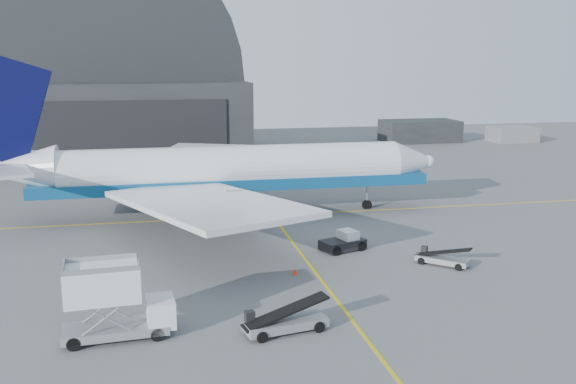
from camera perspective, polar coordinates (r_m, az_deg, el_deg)
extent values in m
plane|color=#565659|center=(45.87, 3.09, -7.96)|extent=(200.00, 200.00, 0.00)
cube|color=gold|center=(64.59, -1.44, -2.08)|extent=(80.00, 0.25, 0.02)
cube|color=gold|center=(44.06, 3.76, -8.80)|extent=(0.25, 40.00, 0.02)
cube|color=black|center=(107.67, -17.58, 6.19)|extent=(50.00, 28.00, 12.00)
cube|color=black|center=(93.82, -18.36, 4.78)|extent=(42.00, 0.40, 9.50)
cube|color=black|center=(124.85, 11.58, 4.43)|extent=(14.00, 8.00, 4.00)
cube|color=gray|center=(129.06, 19.26, 4.25)|extent=(8.00, 6.00, 2.80)
cylinder|color=white|center=(63.90, -4.78, 2.14)|extent=(33.40, 4.45, 4.45)
cone|color=white|center=(68.69, 10.94, 2.65)|extent=(4.08, 4.45, 4.45)
sphere|color=white|center=(69.42, 12.36, 2.68)|extent=(1.30, 1.30, 1.30)
cone|color=white|center=(64.55, -22.65, 1.87)|extent=(6.49, 4.45, 4.45)
cube|color=black|center=(68.19, 10.10, 3.09)|extent=(2.41, 2.04, 0.65)
cube|color=navy|center=(64.16, -4.76, 0.88)|extent=(38.96, 4.50, 1.11)
cube|color=white|center=(52.85, -7.27, -0.98)|extent=(17.11, 22.75, 1.35)
cube|color=white|center=(74.69, -8.65, 2.73)|extent=(17.11, 22.75, 1.35)
cube|color=white|center=(60.52, -23.84, 1.70)|extent=(5.68, 7.76, 0.32)
cube|color=white|center=(68.61, -22.44, 2.90)|extent=(5.68, 7.76, 0.32)
cube|color=black|center=(64.11, -23.86, 6.65)|extent=(8.60, 0.46, 10.69)
cylinder|color=gray|center=(57.04, -4.75, -1.50)|extent=(4.82, 2.50, 2.50)
cylinder|color=gray|center=(71.49, -6.22, 1.18)|extent=(4.82, 2.50, 2.50)
cylinder|color=#A5A5AA|center=(67.64, 7.05, -0.41)|extent=(0.26, 0.26, 2.60)
cylinder|color=black|center=(67.83, 7.03, -1.13)|extent=(1.02, 0.32, 1.02)
cylinder|color=black|center=(61.70, -6.08, -2.33)|extent=(1.21, 0.42, 1.21)
cylinder|color=black|center=(67.45, -6.59, -1.12)|extent=(1.21, 0.42, 1.21)
cube|color=gray|center=(38.20, -15.06, -11.69)|extent=(5.98, 2.76, 0.49)
cube|color=silver|center=(37.99, -11.26, -10.37)|extent=(1.72, 2.34, 1.55)
cube|color=black|center=(37.95, -10.16, -9.95)|extent=(0.22, 1.85, 0.87)
cube|color=silver|center=(37.21, -16.19, -7.82)|extent=(4.25, 2.73, 1.94)
cylinder|color=black|center=(37.39, -11.51, -12.28)|extent=(0.80, 0.35, 0.78)
cylinder|color=black|center=(39.26, -11.77, -11.09)|extent=(0.80, 0.35, 0.78)
cylinder|color=black|center=(37.39, -18.52, -12.68)|extent=(0.80, 0.35, 0.78)
cylinder|color=black|center=(39.26, -18.41, -11.47)|extent=(0.80, 0.35, 0.78)
cube|color=black|center=(53.08, 4.87, -4.66)|extent=(4.03, 3.03, 0.81)
cube|color=silver|center=(53.19, 5.35, -3.84)|extent=(1.71, 1.93, 0.81)
cylinder|color=black|center=(53.15, 6.53, -4.83)|extent=(0.86, 0.56, 0.81)
cylinder|color=black|center=(54.52, 5.39, -4.37)|extent=(0.86, 0.56, 0.81)
cylinder|color=black|center=(51.72, 4.31, -5.25)|extent=(0.86, 0.56, 0.81)
cylinder|color=black|center=(53.13, 3.20, -4.77)|extent=(0.86, 0.56, 0.81)
cube|color=gray|center=(37.70, -0.22, -11.65)|extent=(5.06, 2.56, 0.49)
cube|color=black|center=(37.40, -0.22, -10.57)|extent=(5.26, 2.08, 1.40)
cube|color=black|center=(37.35, -3.43, -10.99)|extent=(0.62, 0.54, 0.66)
cylinder|color=black|center=(37.79, 2.75, -11.88)|extent=(0.70, 0.40, 0.66)
cylinder|color=black|center=(39.06, 1.76, -11.05)|extent=(0.70, 0.40, 0.66)
cylinder|color=black|center=(36.52, -2.34, -12.75)|extent=(0.70, 0.40, 0.66)
cylinder|color=black|center=(37.84, -3.18, -11.85)|extent=(0.70, 0.40, 0.66)
cube|color=gray|center=(50.60, 13.56, -5.89)|extent=(3.83, 3.70, 0.41)
cube|color=black|center=(50.41, 13.60, -5.21)|extent=(3.71, 3.55, 1.15)
cube|color=black|center=(51.40, 12.03, -5.02)|extent=(0.58, 0.57, 0.54)
cylinder|color=black|center=(49.67, 14.92, -6.46)|extent=(0.55, 0.53, 0.54)
cylinder|color=black|center=(50.83, 15.33, -6.06)|extent=(0.55, 0.53, 0.54)
cylinder|color=black|center=(50.49, 11.77, -6.01)|extent=(0.55, 0.53, 0.54)
cylinder|color=black|center=(51.63, 12.24, -5.63)|extent=(0.55, 0.53, 0.54)
cube|color=#FF3608|center=(47.30, 0.61, -7.31)|extent=(0.34, 0.34, 0.03)
cone|color=#FF3608|center=(47.23, 0.61, -7.04)|extent=(0.34, 0.34, 0.49)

